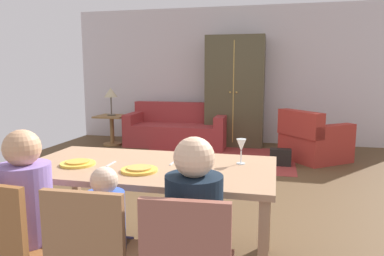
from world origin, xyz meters
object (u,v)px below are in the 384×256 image
object	(u,v)px
side_table	(112,126)
table_lamp	(111,93)
person_man	(32,228)
dining_chair_man	(10,244)
dining_chair_child	(95,255)
plate_near_child	(139,170)
armchair	(313,141)
armoire	(235,91)
person_child	(109,250)
dining_table	(149,174)
plate_near_man	(78,164)
wine_glass	(241,146)
handbag	(280,157)
couch	(178,130)
person_woman	(195,246)

from	to	relation	value
side_table	table_lamp	size ratio (longest dim) A/B	1.07
person_man	dining_chair_man	bearing A→B (deg)	-93.06
person_man	dining_chair_child	bearing A→B (deg)	-19.34
plate_near_child	armchair	size ratio (longest dim) A/B	0.21
armchair	armoire	distance (m)	1.84
person_man	person_child	distance (m)	0.50
side_table	armoire	bearing A→B (deg)	12.87
dining_table	dining_chair_man	distance (m)	0.99
dining_chair_man	person_man	distance (m)	0.18
plate_near_man	person_child	bearing A→B (deg)	-47.52
wine_glass	handbag	distance (m)	3.10
person_child	handbag	world-z (taller)	person_child
plate_near_man	handbag	bearing A→B (deg)	65.83
armchair	side_table	bearing A→B (deg)	173.37
wine_glass	dining_chair_man	xyz separation A→B (m)	(-1.16, -1.01, -0.40)
dining_chair_man	dining_chair_child	world-z (taller)	same
dining_chair_man	couch	size ratio (longest dim) A/B	0.45
person_man	armoire	world-z (taller)	armoire
armchair	side_table	distance (m)	3.76
dining_table	person_child	distance (m)	0.71
plate_near_child	couch	xyz separation A→B (m)	(-0.98, 4.51, -0.47)
person_woman	dining_chair_man	bearing A→B (deg)	-170.09
armchair	handbag	bearing A→B (deg)	-137.47
dining_chair_man	armoire	size ratio (longest dim) A/B	0.41
side_table	handbag	world-z (taller)	side_table
side_table	dining_table	bearing A→B (deg)	-61.14
wine_glass	armoire	bearing A→B (deg)	97.10
armchair	person_woman	bearing A→B (deg)	-102.97
couch	armchair	bearing A→B (deg)	-15.71
side_table	handbag	bearing A→B (deg)	-15.60
side_table	wine_glass	bearing A→B (deg)	-53.33
table_lamp	dining_table	bearing A→B (deg)	-61.14
plate_near_child	dining_chair_man	distance (m)	0.87
dining_chair_child	person_woman	distance (m)	0.52
armoire	plate_near_man	bearing A→B (deg)	-97.24
armchair	armoire	xyz separation A→B (m)	(-1.38, 0.97, 0.73)
dining_chair_child	handbag	bearing A→B (deg)	76.31
armchair	handbag	xyz separation A→B (m)	(-0.51, -0.47, -0.19)
person_child	couch	size ratio (longest dim) A/B	0.48
person_child	person_woman	bearing A→B (deg)	0.58
side_table	plate_near_man	bearing A→B (deg)	-67.39
table_lamp	handbag	xyz separation A→B (m)	(3.22, -0.90, -0.88)
dining_chair_man	dining_chair_child	xyz separation A→B (m)	(0.51, -0.00, 0.00)
person_man	armoire	xyz separation A→B (m)	(0.60, 5.27, 0.54)
person_child	side_table	size ratio (longest dim) A/B	1.59
person_woman	couch	xyz separation A→B (m)	(-1.47, 4.99, -0.21)
dining_table	person_woman	size ratio (longest dim) A/B	1.64
armchair	person_child	bearing A→B (deg)	-109.07
plate_near_child	wine_glass	distance (m)	0.76
wine_glass	plate_near_man	bearing A→B (deg)	-165.40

